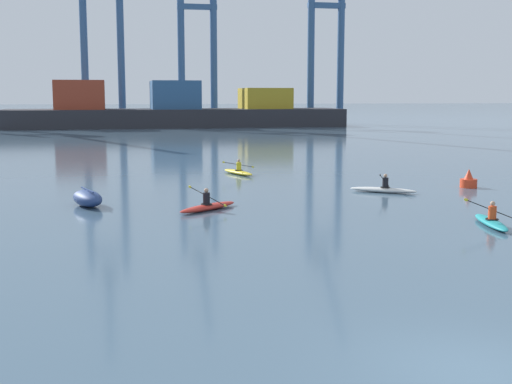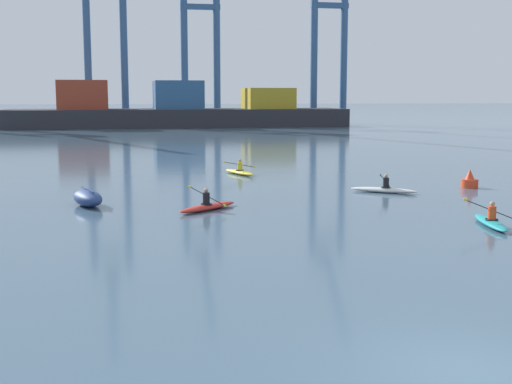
% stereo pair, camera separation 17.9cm
% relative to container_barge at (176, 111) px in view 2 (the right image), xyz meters
% --- Properties ---
extents(ground_plane, '(800.00, 800.00, 0.00)m').
position_rel_container_barge_xyz_m(ground_plane, '(-3.45, -97.32, -2.41)').
color(ground_plane, '#425B70').
extents(container_barge, '(52.35, 11.89, 7.15)m').
position_rel_container_barge_xyz_m(container_barge, '(0.00, 0.00, 0.00)').
color(container_barge, '#28282D').
rests_on(container_barge, ground).
extents(gantry_crane_west_mid, '(7.13, 20.55, 35.34)m').
position_rel_container_barge_xyz_m(gantry_crane_west_mid, '(-10.52, 9.18, 15.21)').
color(gantry_crane_west_mid, '#335684').
rests_on(gantry_crane_west_mid, ground).
extents(gantry_crane_east_mid, '(6.81, 17.11, 33.67)m').
position_rel_container_barge_xyz_m(gantry_crane_east_mid, '(5.41, 10.64, 13.84)').
color(gantry_crane_east_mid, '#335684').
rests_on(gantry_crane_east_mid, ground).
extents(gantry_crane_east, '(6.54, 16.47, 36.12)m').
position_rel_container_barge_xyz_m(gantry_crane_east, '(26.90, 5.73, 14.19)').
color(gantry_crane_east, '#335684').
rests_on(gantry_crane_east, ground).
extents(capsized_dinghy, '(1.81, 2.81, 0.76)m').
position_rel_container_barge_xyz_m(capsized_dinghy, '(-10.71, -76.99, -2.06)').
color(capsized_dinghy, navy).
rests_on(capsized_dinghy, ground).
extents(channel_buoy, '(0.90, 0.90, 1.00)m').
position_rel_container_barge_xyz_m(channel_buoy, '(8.94, -74.88, -2.05)').
color(channel_buoy, red).
rests_on(channel_buoy, ground).
extents(kayak_red, '(2.99, 2.64, 1.00)m').
position_rel_container_barge_xyz_m(kayak_red, '(-5.65, -79.17, -2.23)').
color(kayak_red, red).
rests_on(kayak_red, ground).
extents(kayak_white, '(3.12, 2.46, 1.08)m').
position_rel_container_barge_xyz_m(kayak_white, '(3.77, -75.73, -2.23)').
color(kayak_white, silver).
rests_on(kayak_white, ground).
extents(kayak_teal, '(2.12, 3.45, 1.08)m').
position_rel_container_barge_xyz_m(kayak_teal, '(4.26, -84.93, -2.23)').
color(kayak_teal, teal).
rests_on(kayak_teal, ground).
extents(kayak_yellow, '(2.16, 3.42, 0.95)m').
position_rel_container_barge_xyz_m(kayak_yellow, '(-1.93, -66.27, -2.23)').
color(kayak_yellow, yellow).
rests_on(kayak_yellow, ground).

